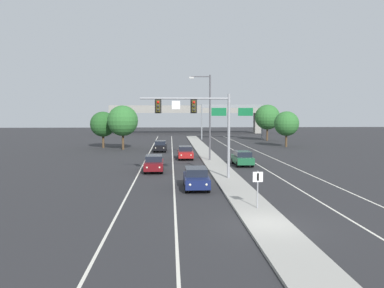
# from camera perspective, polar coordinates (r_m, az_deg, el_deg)

# --- Properties ---
(ground_plane) EXTENTS (260.00, 260.00, 0.00)m
(ground_plane) POSITION_cam_1_polar(r_m,az_deg,el_deg) (20.29, 11.29, -11.90)
(ground_plane) COLOR #28282B
(median_island) EXTENTS (2.40, 110.00, 0.15)m
(median_island) POSITION_cam_1_polar(r_m,az_deg,el_deg) (37.58, 4.40, -4.02)
(median_island) COLOR #9E9B93
(median_island) RESTS_ON ground
(lane_stripe_oncoming_center) EXTENTS (0.14, 100.00, 0.01)m
(lane_stripe_oncoming_center) POSITION_cam_1_polar(r_m,az_deg,el_deg) (44.19, -2.87, -2.79)
(lane_stripe_oncoming_center) COLOR silver
(lane_stripe_oncoming_center) RESTS_ON ground
(lane_stripe_receding_center) EXTENTS (0.14, 100.00, 0.01)m
(lane_stripe_receding_center) POSITION_cam_1_polar(r_m,az_deg,el_deg) (45.23, 9.14, -2.67)
(lane_stripe_receding_center) COLOR silver
(lane_stripe_receding_center) RESTS_ON ground
(edge_stripe_left) EXTENTS (0.14, 100.00, 0.01)m
(edge_stripe_left) POSITION_cam_1_polar(r_m,az_deg,el_deg) (44.29, -7.15, -2.81)
(edge_stripe_left) COLOR silver
(edge_stripe_left) RESTS_ON ground
(edge_stripe_right) EXTENTS (0.14, 100.00, 0.01)m
(edge_stripe_right) POSITION_cam_1_polar(r_m,az_deg,el_deg) (46.05, 13.16, -2.61)
(edge_stripe_right) COLOR silver
(edge_stripe_right) RESTS_ON ground
(overhead_signal_mast) EXTENTS (7.64, 0.44, 7.20)m
(overhead_signal_mast) POSITION_cam_1_polar(r_m,az_deg,el_deg) (32.60, 1.24, 3.97)
(overhead_signal_mast) COLOR gray
(overhead_signal_mast) RESTS_ON median_island
(median_sign_post) EXTENTS (0.60, 0.10, 2.20)m
(median_sign_post) POSITION_cam_1_polar(r_m,az_deg,el_deg) (22.95, 9.74, -5.86)
(median_sign_post) COLOR gray
(median_sign_post) RESTS_ON median_island
(street_lamp_median) EXTENTS (2.58, 0.28, 10.00)m
(street_lamp_median) POSITION_cam_1_polar(r_m,az_deg,el_deg) (45.20, 2.41, 4.74)
(street_lamp_median) COLOR #4C4C51
(street_lamp_median) RESTS_ON median_island
(car_oncoming_navy) EXTENTS (1.82, 4.47, 1.58)m
(car_oncoming_navy) POSITION_cam_1_polar(r_m,az_deg,el_deg) (29.15, 0.62, -5.07)
(car_oncoming_navy) COLOR #141E4C
(car_oncoming_navy) RESTS_ON ground
(car_oncoming_darkred) EXTENTS (1.85, 4.48, 1.58)m
(car_oncoming_darkred) POSITION_cam_1_polar(r_m,az_deg,el_deg) (37.69, -5.67, -2.86)
(car_oncoming_darkred) COLOR #5B0F14
(car_oncoming_darkred) RESTS_ON ground
(car_oncoming_red) EXTENTS (1.82, 4.47, 1.58)m
(car_oncoming_red) POSITION_cam_1_polar(r_m,az_deg,el_deg) (47.62, -1.00, -1.26)
(car_oncoming_red) COLOR maroon
(car_oncoming_red) RESTS_ON ground
(car_oncoming_black) EXTENTS (1.91, 4.51, 1.58)m
(car_oncoming_black) POSITION_cam_1_polar(r_m,az_deg,el_deg) (56.88, -4.72, -0.30)
(car_oncoming_black) COLOR black
(car_oncoming_black) RESTS_ON ground
(car_receding_green) EXTENTS (1.82, 4.47, 1.58)m
(car_receding_green) POSITION_cam_1_polar(r_m,az_deg,el_deg) (42.08, 7.51, -2.09)
(car_receding_green) COLOR #195633
(car_receding_green) RESTS_ON ground
(highway_sign_gantry) EXTENTS (13.28, 0.42, 7.50)m
(highway_sign_gantry) POSITION_cam_1_polar(r_m,az_deg,el_deg) (82.39, 5.99, 4.96)
(highway_sign_gantry) COLOR gray
(highway_sign_gantry) RESTS_ON ground
(overpass_bridge) EXTENTS (42.40, 6.40, 7.65)m
(overpass_bridge) POSITION_cam_1_polar(r_m,az_deg,el_deg) (105.34, -0.53, 4.72)
(overpass_bridge) COLOR gray
(overpass_bridge) RESTS_ON ground
(tree_far_left_c) EXTENTS (4.75, 4.75, 6.87)m
(tree_far_left_c) POSITION_cam_1_polar(r_m,az_deg,el_deg) (60.49, -10.27, 3.42)
(tree_far_left_c) COLOR #4C3823
(tree_far_left_c) RESTS_ON ground
(tree_far_right_c) EXTENTS (4.13, 4.13, 5.98)m
(tree_far_right_c) POSITION_cam_1_polar(r_m,az_deg,el_deg) (66.14, 13.88, 2.95)
(tree_far_right_c) COLOR #4C3823
(tree_far_right_c) RESTS_ON ground
(tree_far_right_a) EXTENTS (5.09, 5.09, 7.37)m
(tree_far_right_a) POSITION_cam_1_polar(r_m,az_deg,el_deg) (79.91, 11.15, 3.94)
(tree_far_right_a) COLOR #4C3823
(tree_far_right_a) RESTS_ON ground
(tree_far_left_b) EXTENTS (4.09, 4.09, 5.92)m
(tree_far_left_b) POSITION_cam_1_polar(r_m,az_deg,el_deg) (64.04, -13.11, 2.88)
(tree_far_left_b) COLOR #4C3823
(tree_far_left_b) RESTS_ON ground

